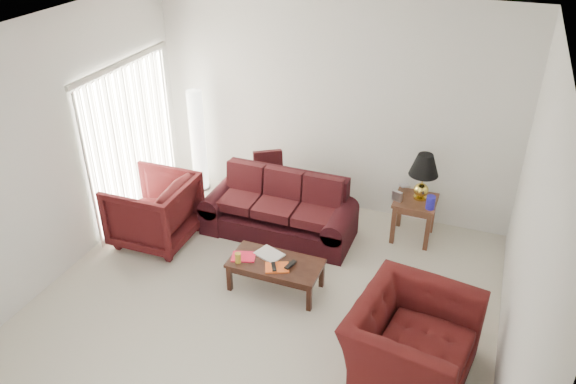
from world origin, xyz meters
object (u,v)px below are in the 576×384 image
object	(u,v)px
armchair_right	(411,341)
coffee_table	(276,275)
floor_lamp	(198,141)
sofa	(278,208)
armchair_left	(154,210)
end_table	(413,219)

from	to	relation	value
armchair_right	coffee_table	world-z (taller)	armchair_right
floor_lamp	coffee_table	world-z (taller)	floor_lamp
sofa	coffee_table	world-z (taller)	sofa
sofa	armchair_left	distance (m)	1.61
armchair_right	sofa	bearing A→B (deg)	58.45
sofa	armchair_left	bearing A→B (deg)	-156.48
sofa	end_table	size ratio (longest dim) A/B	3.41
armchair_right	coffee_table	size ratio (longest dim) A/B	1.15
sofa	coffee_table	bearing A→B (deg)	-71.80
armchair_left	coffee_table	xyz separation A→B (m)	(1.84, -0.37, -0.26)
end_table	armchair_left	bearing A→B (deg)	-158.21
floor_lamp	armchair_left	bearing A→B (deg)	-85.28
sofa	armchair_left	world-z (taller)	armchair_left
armchair_left	armchair_right	xyz separation A→B (m)	(3.52, -1.08, -0.05)
armchair_left	end_table	bearing A→B (deg)	110.99
end_table	floor_lamp	distance (m)	3.30
sofa	floor_lamp	bearing A→B (deg)	152.78
sofa	floor_lamp	size ratio (longest dim) A/B	1.25
floor_lamp	end_table	bearing A→B (deg)	-3.17
armchair_right	coffee_table	bearing A→B (deg)	76.08
end_table	coffee_table	size ratio (longest dim) A/B	0.55
sofa	end_table	xyz separation A→B (m)	(1.68, 0.56, -0.11)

